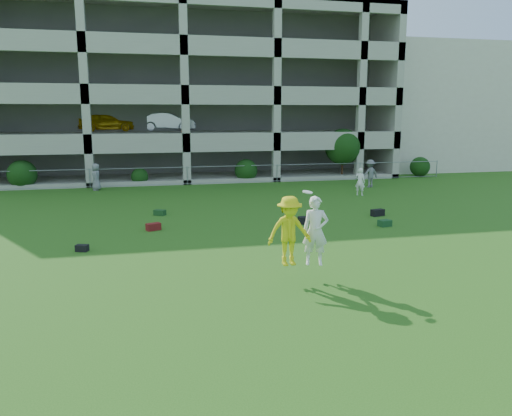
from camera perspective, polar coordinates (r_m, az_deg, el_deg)
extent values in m
plane|color=#235114|center=(14.20, -0.76, -7.92)|extent=(100.00, 100.00, 0.00)
cube|color=beige|center=(48.59, 19.54, 10.69)|extent=(16.00, 14.00, 10.00)
imported|color=gray|center=(31.41, -17.82, 3.40)|extent=(0.59, 0.84, 1.61)
imported|color=white|center=(28.59, 11.80, 2.96)|extent=(0.67, 0.66, 1.56)
imported|color=slate|center=(31.97, 12.90, 3.87)|extent=(1.22, 0.85, 1.72)
cube|color=#58150F|center=(20.14, -11.65, -2.11)|extent=(0.62, 0.49, 0.28)
cube|color=black|center=(17.76, -19.26, -4.34)|extent=(0.46, 0.37, 0.22)
cube|color=#163C20|center=(21.09, 14.50, -1.68)|extent=(0.57, 0.45, 0.26)
cube|color=black|center=(20.95, 5.38, -1.41)|extent=(0.37, 0.37, 0.30)
cube|color=black|center=(23.13, 13.73, -0.51)|extent=(0.66, 0.44, 0.30)
cube|color=#13351C|center=(23.04, -10.94, -0.51)|extent=(0.58, 0.52, 0.25)
imported|color=yellow|center=(13.39, 3.83, -2.63)|extent=(1.26, 0.78, 1.89)
imported|color=white|center=(13.76, 6.80, -2.61)|extent=(0.80, 0.64, 1.91)
cylinder|color=white|center=(13.44, 5.92, 1.82)|extent=(0.28, 0.27, 0.10)
cube|color=#9E998C|center=(46.01, -9.62, 12.42)|extent=(30.00, 0.50, 12.00)
cube|color=#9E998C|center=(42.94, 11.52, 12.49)|extent=(0.50, 14.00, 12.00)
cube|color=#9E998C|center=(39.93, -9.28, 21.17)|extent=(30.00, 14.00, 0.30)
cube|color=#9E998C|center=(39.50, -8.76, 4.24)|extent=(30.00, 14.00, 0.30)
cube|color=#9E998C|center=(39.28, -8.89, 8.60)|extent=(30.00, 14.00, 0.30)
cube|color=#9E998C|center=(39.29, -9.02, 12.97)|extent=(30.00, 14.00, 0.30)
cube|color=#9E998C|center=(39.53, -9.15, 17.32)|extent=(30.00, 14.00, 0.30)
cube|color=#9E998C|center=(32.49, -7.97, 7.13)|extent=(30.00, 0.30, 0.90)
cube|color=#9E998C|center=(32.44, -8.11, 12.43)|extent=(30.00, 0.30, 0.90)
cube|color=#9E998C|center=(32.67, -8.26, 17.69)|extent=(30.00, 0.30, 0.90)
cube|color=#9E998C|center=(32.59, -18.98, 12.75)|extent=(0.50, 0.50, 12.00)
cube|color=#9E998C|center=(32.56, -8.15, 13.21)|extent=(0.50, 0.50, 12.00)
cube|color=#9E998C|center=(33.62, 2.37, 13.23)|extent=(0.50, 0.50, 12.00)
cube|color=#9E998C|center=(35.67, 11.96, 12.87)|extent=(0.50, 0.50, 12.00)
cube|color=#605E59|center=(41.28, -9.22, 12.64)|extent=(29.00, 9.00, 11.60)
imported|color=#E1A40B|center=(37.23, -16.67, 9.41)|extent=(3.92, 1.68, 1.32)
imported|color=silver|center=(37.21, -9.99, 9.70)|extent=(4.15, 1.89, 1.32)
cylinder|color=gray|center=(32.55, -18.45, 3.24)|extent=(0.06, 0.06, 1.20)
cylinder|color=gray|center=(32.52, -7.86, 3.69)|extent=(0.06, 0.06, 1.20)
cylinder|color=gray|center=(33.58, 2.41, 4.00)|extent=(0.06, 0.06, 1.20)
cylinder|color=gray|center=(35.63, 11.79, 4.17)|extent=(0.06, 0.06, 1.20)
cylinder|color=gray|center=(38.51, 19.95, 4.23)|extent=(0.06, 0.06, 1.20)
cylinder|color=gray|center=(32.46, -7.88, 4.65)|extent=(36.00, 0.04, 0.04)
cylinder|color=gray|center=(32.59, -7.83, 2.78)|extent=(36.00, 0.04, 0.04)
sphere|color=#163D11|center=(33.73, -25.17, 3.50)|extent=(1.76, 1.76, 1.76)
sphere|color=#163D11|center=(33.00, -13.15, 3.52)|extent=(1.10, 1.10, 1.10)
sphere|color=#163D11|center=(33.67, -1.15, 4.32)|extent=(1.54, 1.54, 1.54)
cylinder|color=#382314|center=(35.92, 9.82, 4.90)|extent=(0.16, 0.16, 1.96)
sphere|color=#163D11|center=(35.81, 9.89, 6.91)|extent=(2.52, 2.52, 2.52)
sphere|color=#163D11|center=(38.48, 18.23, 4.51)|extent=(1.43, 1.43, 1.43)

